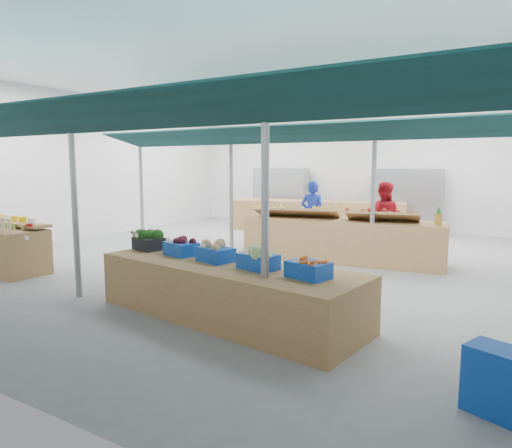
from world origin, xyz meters
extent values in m
plane|color=slate|center=(0.00, 0.00, 0.00)|extent=(13.00, 13.00, 0.00)
plane|color=silver|center=(0.00, 0.00, 4.20)|extent=(13.00, 13.00, 0.00)
plane|color=silver|center=(0.00, 6.50, 2.10)|extent=(12.00, 0.00, 12.00)
plane|color=silver|center=(-6.00, 0.00, 2.10)|extent=(0.00, 13.00, 13.00)
cylinder|color=gray|center=(-4.00, 0.50, 1.50)|extent=(0.10, 0.10, 3.00)
cylinder|color=gray|center=(-1.00, -4.00, 1.50)|extent=(0.10, 0.10, 3.00)
cylinder|color=gray|center=(-1.00, 0.50, 1.50)|extent=(0.10, 0.10, 3.00)
cylinder|color=gray|center=(2.50, -4.00, 1.50)|extent=(0.10, 0.10, 3.00)
cylinder|color=gray|center=(2.50, 0.50, 1.50)|extent=(0.10, 0.10, 3.00)
cylinder|color=gray|center=(0.75, -4.00, 2.85)|extent=(10.00, 0.06, 0.06)
cylinder|color=gray|center=(0.75, 0.50, 2.85)|extent=(10.00, 0.06, 0.06)
cube|color=black|center=(0.75, -4.65, 2.78)|extent=(9.50, 1.28, 0.30)
cube|color=black|center=(0.75, -3.35, 2.78)|extent=(9.50, 1.28, 0.30)
cube|color=black|center=(0.75, -0.15, 2.78)|extent=(9.50, 1.28, 0.30)
cube|color=black|center=(0.75, 1.15, 2.78)|extent=(9.50, 1.28, 0.30)
cube|color=#B23F33|center=(-2.50, 6.00, 1.00)|extent=(2.00, 0.50, 2.00)
cube|color=#B23F33|center=(2.00, 6.00, 1.00)|extent=(2.00, 0.50, 2.00)
cube|color=brown|center=(-3.79, -3.56, 0.44)|extent=(2.05, 1.04, 0.88)
cube|color=#997247|center=(-3.77, -3.28, 0.96)|extent=(2.01, 0.54, 0.06)
cube|color=brown|center=(1.66, -3.59, 0.39)|extent=(4.13, 1.85, 0.77)
cube|color=brown|center=(1.72, 0.87, 0.47)|extent=(4.47, 1.51, 0.94)
cube|color=brown|center=(-0.63, 5.00, 0.49)|extent=(5.60, 2.41, 0.99)
cube|color=#0F41AA|center=(5.09, -4.51, 0.30)|extent=(0.58, 0.50, 0.59)
imported|color=#1D37BC|center=(0.52, 1.97, 0.88)|extent=(0.68, 0.49, 1.75)
imported|color=red|center=(2.32, 1.97, 0.88)|extent=(0.92, 0.75, 1.75)
cube|color=black|center=(-0.04, -3.36, 0.87)|extent=(0.58, 0.47, 0.20)
cube|color=white|center=(-0.10, -3.57, 1.03)|extent=(0.08, 0.03, 0.06)
cube|color=#0F41AA|center=(0.73, -3.46, 0.87)|extent=(0.58, 0.47, 0.20)
cube|color=white|center=(0.67, -3.67, 1.03)|extent=(0.08, 0.03, 0.06)
cube|color=#0F41AA|center=(1.44, -3.56, 0.87)|extent=(0.58, 0.47, 0.20)
cube|color=white|center=(1.38, -3.77, 1.03)|extent=(0.08, 0.03, 0.06)
cube|color=#0F41AA|center=(2.21, -3.66, 0.87)|extent=(0.58, 0.47, 0.20)
cube|color=white|center=(2.15, -3.87, 1.03)|extent=(0.08, 0.03, 0.06)
cube|color=#0F41AA|center=(2.98, -3.77, 0.87)|extent=(0.58, 0.47, 0.20)
cube|color=white|center=(2.92, -3.98, 1.03)|extent=(0.08, 0.03, 0.06)
sphere|color=brown|center=(-0.22, -3.47, 1.01)|extent=(0.09, 0.09, 0.09)
sphere|color=brown|center=(-0.27, -3.49, 1.05)|extent=(0.06, 0.06, 0.06)
cylinder|color=#B1100B|center=(-2.25, -4.00, 1.10)|extent=(0.12, 0.12, 0.05)
cube|color=white|center=(-2.25, -4.06, 0.88)|extent=(0.10, 0.01, 0.07)
cube|color=#997247|center=(0.70, 0.66, 1.06)|extent=(2.00, 1.07, 0.26)
cube|color=#997247|center=(2.62, 0.86, 1.06)|extent=(1.61, 0.99, 0.26)
cylinder|color=#8C6019|center=(3.71, 0.98, 1.05)|extent=(0.14, 0.14, 0.22)
cone|color=#26661E|center=(3.71, 0.98, 1.24)|extent=(0.12, 0.12, 0.18)
camera|label=1|loc=(5.20, -8.77, 2.14)|focal=32.00mm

